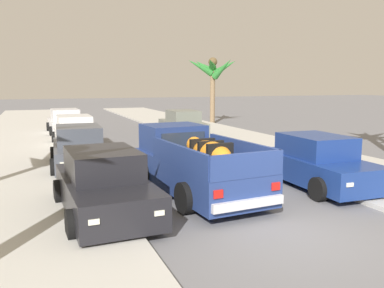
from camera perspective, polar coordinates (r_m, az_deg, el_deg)
The scene contains 13 objects.
ground_plane at distance 8.66m, azimuth 13.64°, elevation -12.24°, with size 160.00×160.00×0.00m, color slate.
sidewalk_left at distance 18.83m, azimuth -23.08°, elevation -1.21°, with size 4.94×60.00×0.12m, color beige.
sidewalk_right at distance 21.36m, azimuth 7.01°, elevation 0.50°, with size 4.94×60.00×0.12m, color beige.
curb_left at distance 18.83m, azimuth -19.83°, elevation -1.07°, with size 0.16×60.00×0.10m, color silver.
curb_right at distance 20.87m, azimuth 4.42°, elevation 0.33°, with size 0.16×60.00×0.10m, color silver.
pickup_truck at distance 11.17m, azimuth 0.19°, elevation -2.92°, with size 2.49×5.34×1.80m.
car_left_near at distance 25.48m, azimuth -17.63°, elevation 2.94°, with size 2.12×4.30×1.54m.
car_right_near at distance 23.13m, azimuth -1.34°, elevation 2.81°, with size 2.12×4.30×1.54m.
car_left_mid at distance 9.54m, azimuth -12.45°, elevation -5.76°, with size 2.15×4.31×1.54m.
car_right_mid at distance 12.48m, azimuth 17.34°, elevation -2.57°, with size 2.13×4.30×1.54m.
car_left_far at distance 20.17m, azimuth -16.40°, elevation 1.61°, with size 2.04×4.27×1.54m.
car_right_far at distance 15.04m, azimuth -15.79°, elevation -0.65°, with size 2.15×4.31×1.54m.
palm_tree_right_fore at distance 30.78m, azimuth 2.95°, elevation 10.49°, with size 4.02×4.02×5.04m.
Camera 1 is at (-4.73, -6.58, 3.04)m, focal length 37.36 mm.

